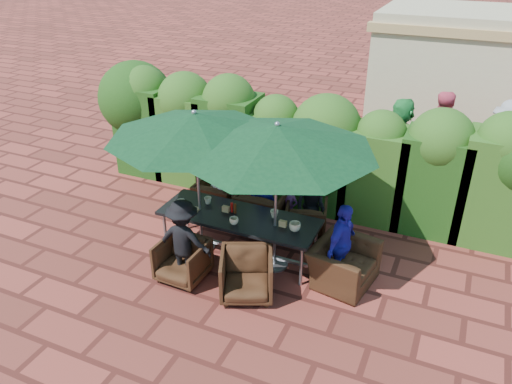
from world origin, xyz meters
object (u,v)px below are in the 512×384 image
at_px(chair_far_right, 306,217).
at_px(chair_end_right, 344,258).
at_px(umbrella_left, 195,125).
at_px(chair_far_left, 218,196).
at_px(chair_near_left, 182,259).
at_px(chair_near_right, 246,273).
at_px(umbrella_right, 277,138).
at_px(dining_table, 239,220).
at_px(chair_far_mid, 263,207).

xyz_separation_m(chair_far_right, chair_end_right, (0.94, -1.01, 0.07)).
relative_size(umbrella_left, chair_far_left, 3.52).
height_order(umbrella_left, chair_end_right, umbrella_left).
distance_m(chair_near_left, chair_near_right, 1.07).
relative_size(umbrella_right, chair_near_left, 4.11).
relative_size(umbrella_left, chair_near_right, 3.52).
height_order(umbrella_right, chair_end_right, umbrella_right).
height_order(dining_table, chair_near_right, chair_near_right).
relative_size(chair_near_right, chair_end_right, 0.79).
distance_m(chair_far_left, chair_near_right, 2.43).
bearing_deg(umbrella_right, chair_far_right, 80.92).
bearing_deg(chair_near_right, chair_far_right, 58.28).
relative_size(chair_far_mid, chair_end_right, 0.87).
distance_m(umbrella_left, chair_near_right, 2.34).
xyz_separation_m(chair_far_left, chair_far_mid, (0.96, -0.10, 0.04)).
relative_size(chair_far_right, chair_near_left, 1.01).
xyz_separation_m(umbrella_right, chair_far_mid, (-0.62, 0.98, -1.78)).
bearing_deg(chair_end_right, chair_near_right, 136.05).
relative_size(umbrella_left, chair_end_right, 2.77).
bearing_deg(umbrella_left, chair_end_right, 1.62).
distance_m(umbrella_left, chair_far_right, 2.62).
distance_m(chair_far_right, chair_near_right, 1.92).
xyz_separation_m(dining_table, chair_near_right, (0.55, -0.89, -0.29)).
bearing_deg(dining_table, chair_near_left, -119.48).
bearing_deg(chair_end_right, chair_far_mid, 71.44).
height_order(umbrella_left, chair_near_left, umbrella_left).
bearing_deg(dining_table, chair_far_left, 131.93).
bearing_deg(chair_near_left, chair_far_mid, 75.26).
xyz_separation_m(umbrella_right, chair_end_right, (1.11, 0.04, -1.78)).
xyz_separation_m(umbrella_right, chair_near_left, (-1.17, -0.89, -1.85)).
height_order(umbrella_left, umbrella_right, same).
xyz_separation_m(umbrella_left, chair_near_right, (1.23, -0.82, -1.82)).
relative_size(chair_far_right, chair_end_right, 0.73).
height_order(chair_far_right, chair_end_right, chair_end_right).
height_order(chair_far_mid, chair_near_right, chair_far_mid).
xyz_separation_m(umbrella_left, chair_far_right, (1.50, 1.08, -1.85)).
relative_size(umbrella_left, umbrella_right, 0.93).
relative_size(umbrella_left, chair_near_left, 3.81).
relative_size(dining_table, umbrella_left, 0.95).
bearing_deg(chair_far_mid, umbrella_left, 54.10).
distance_m(umbrella_left, chair_near_left, 2.05).
bearing_deg(chair_far_right, chair_far_mid, -9.58).
bearing_deg(chair_far_left, umbrella_right, 145.59).
height_order(chair_near_left, chair_near_right, chair_near_right).
distance_m(umbrella_left, chair_far_mid, 2.17).
xyz_separation_m(chair_near_left, chair_end_right, (2.28, 0.93, 0.07)).
bearing_deg(chair_far_left, chair_far_mid, 174.09).
xyz_separation_m(chair_far_right, chair_near_left, (-1.34, -1.94, -0.00)).
height_order(dining_table, chair_far_mid, chair_far_mid).
height_order(umbrella_right, chair_near_right, umbrella_right).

